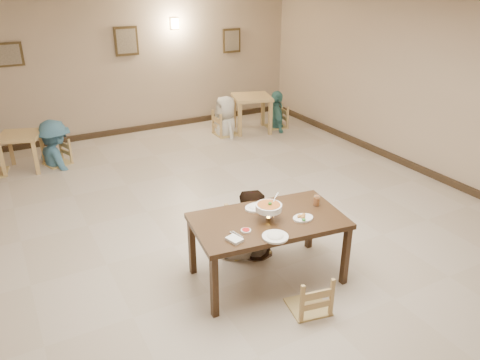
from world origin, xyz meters
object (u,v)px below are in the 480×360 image
main_diner (249,192)px  bg_diner_b (51,121)px  chair_far (247,212)px  drink_glass (317,201)px  curry_warmer (269,207)px  bg_diner_d (277,91)px  bg_table_right (252,102)px  bg_table_left (20,141)px  bg_chair_rl (226,112)px  bg_chair_rr (277,107)px  main_table (268,225)px  bg_diner_c (225,96)px  chair_near (310,275)px  bg_chair_lr (54,141)px

main_diner → bg_diner_b: main_diner is taller
chair_far → drink_glass: size_ratio=7.67×
curry_warmer → bg_diner_d: bg_diner_d is taller
bg_table_right → main_diner: bearing=-120.3°
bg_diner_d → bg_diner_b: bearing=107.5°
bg_table_left → bg_table_right: 4.80m
bg_chair_rl → bg_chair_rr: size_ratio=1.05×
curry_warmer → bg_table_left: 5.46m
chair_far → bg_diner_b: (-1.72, 4.28, 0.33)m
main_table → bg_table_left: (-2.17, 4.98, -0.17)m
bg_table_right → bg_chair_rr: size_ratio=1.05×
bg_table_left → bg_diner_d: size_ratio=0.51×
bg_chair_rr → bg_diner_d: size_ratio=0.57×
bg_table_left → bg_diner_c: (4.16, 0.02, 0.32)m
curry_warmer → bg_table_left: size_ratio=0.38×
bg_diner_b → bg_diner_c: size_ratio=0.99×
bg_diner_b → bg_diner_d: size_ratio=1.00×
chair_near → bg_chair_rl: (1.89, 5.69, 0.07)m
chair_far → chair_near: chair_far is taller
bg_diner_b → chair_far: bearing=-177.9°
bg_diner_b → curry_warmer: bearing=177.9°
curry_warmer → bg_chair_rl: bearing=68.2°
chair_far → main_diner: (-0.02, -0.08, 0.33)m
chair_far → main_table: bearing=-90.2°
drink_glass → bg_table_left: size_ratio=0.16×
main_table → bg_chair_lr: bearing=115.2°
bg_chair_rl → drink_glass: bearing=164.9°
bg_table_left → bg_chair_rr: (5.44, -0.06, -0.07)m
drink_glass → bg_diner_b: size_ratio=0.08×
chair_far → bg_diner_c: 4.71m
main_diner → bg_table_right: main_diner is taller
bg_table_right → bg_chair_rr: (0.64, -0.04, -0.19)m
drink_glass → bg_chair_rr: bearing=62.1°
bg_table_right → bg_diner_b: bg_diner_b is taller
bg_chair_lr → main_table: bearing=-2.0°
bg_chair_rl → bg_diner_c: bearing=-166.3°
drink_glass → bg_table_right: (1.96, 4.95, -0.20)m
bg_chair_lr → curry_warmer: bearing=-2.2°
chair_far → bg_diner_b: 4.62m
chair_far → bg_table_right: 4.95m
main_table → bg_table_right: 5.61m
bg_chair_rr → bg_diner_d: bearing=-168.4°
bg_table_left → bg_chair_lr: bg_chair_lr is taller
bg_table_left → bg_chair_lr: (0.56, -0.01, -0.10)m
bg_chair_rl → bg_diner_d: 1.33m
drink_glass → bg_chair_rr: (2.60, 4.91, -0.38)m
chair_far → bg_diner_c: (1.88, 4.31, 0.34)m
curry_warmer → bg_chair_lr: (-1.59, 4.99, -0.51)m
bg_table_right → drink_glass: bearing=-111.6°
bg_chair_lr → bg_diner_d: 4.90m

